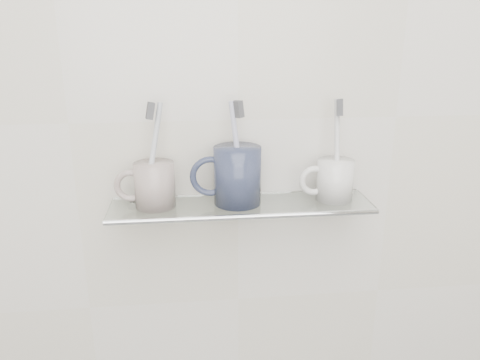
{
  "coord_description": "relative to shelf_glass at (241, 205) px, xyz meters",
  "views": [
    {
      "loc": [
        -0.09,
        0.21,
        1.43
      ],
      "look_at": [
        -0.0,
        1.04,
        1.15
      ],
      "focal_mm": 35.0,
      "sensor_mm": 36.0,
      "label": 1
    }
  ],
  "objects": [
    {
      "name": "mug_right_handle",
      "position": [
        0.14,
        0.0,
        0.04
      ],
      "size": [
        0.06,
        0.01,
        0.06
      ],
      "primitive_type": "torus",
      "rotation": [
        1.57,
        0.0,
        0.0
      ],
      "color": "silver",
      "rests_on": "mug_right"
    },
    {
      "name": "toothbrush_right",
      "position": [
        0.18,
        0.0,
        0.1
      ],
      "size": [
        0.02,
        0.03,
        0.19
      ],
      "primitive_type": "cylinder",
      "rotation": [
        -0.09,
        -0.06,
        -0.32
      ],
      "color": "white",
      "rests_on": "mug_right"
    },
    {
      "name": "bristles_center",
      "position": [
        -0.01,
        0.0,
        0.19
      ],
      "size": [
        0.03,
        0.03,
        0.03
      ],
      "primitive_type": "cube",
      "rotation": [
        -0.09,
        -0.08,
        0.61
      ],
      "color": "#3F3F43",
      "rests_on": "toothbrush_center"
    },
    {
      "name": "mug_center_handle",
      "position": [
        -0.06,
        0.0,
        0.06
      ],
      "size": [
        0.08,
        0.01,
        0.08
      ],
      "primitive_type": "torus",
      "rotation": [
        1.57,
        0.0,
        0.0
      ],
      "color": "#1A1F31",
      "rests_on": "mug_center"
    },
    {
      "name": "toothbrush_left",
      "position": [
        -0.16,
        0.0,
        0.1
      ],
      "size": [
        0.05,
        0.04,
        0.19
      ],
      "primitive_type": "cylinder",
      "rotation": [
        -0.1,
        0.2,
        0.14
      ],
      "color": "#B3BAC1",
      "rests_on": "mug_left"
    },
    {
      "name": "bracket_left",
      "position": [
        -0.21,
        0.05,
        -0.01
      ],
      "size": [
        0.02,
        0.03,
        0.02
      ],
      "primitive_type": "cylinder",
      "rotation": [
        1.57,
        0.0,
        0.0
      ],
      "color": "silver",
      "rests_on": "wall_back"
    },
    {
      "name": "shelf_rail",
      "position": [
        0.0,
        -0.06,
        0.0
      ],
      "size": [
        0.5,
        0.01,
        0.01
      ],
      "primitive_type": "cylinder",
      "rotation": [
        0.0,
        1.57,
        0.0
      ],
      "color": "silver",
      "rests_on": "shelf_glass"
    },
    {
      "name": "mug_right",
      "position": [
        0.18,
        0.0,
        0.04
      ],
      "size": [
        0.09,
        0.09,
        0.08
      ],
      "primitive_type": "cylinder",
      "rotation": [
        0.0,
        0.0,
        0.43
      ],
      "color": "silver",
      "rests_on": "shelf_glass"
    },
    {
      "name": "bracket_right",
      "position": [
        0.21,
        0.05,
        -0.01
      ],
      "size": [
        0.02,
        0.03,
        0.02
      ],
      "primitive_type": "cylinder",
      "rotation": [
        1.57,
        0.0,
        0.0
      ],
      "color": "silver",
      "rests_on": "wall_back"
    },
    {
      "name": "shelf_glass",
      "position": [
        0.0,
        0.0,
        0.0
      ],
      "size": [
        0.5,
        0.12,
        0.01
      ],
      "primitive_type": "cube",
      "color": "silver",
      "rests_on": "wall_back"
    },
    {
      "name": "bristles_left",
      "position": [
        -0.16,
        0.0,
        0.19
      ],
      "size": [
        0.02,
        0.03,
        0.03
      ],
      "primitive_type": "cube",
      "rotation": [
        -0.1,
        0.2,
        0.14
      ],
      "color": "#3F3F43",
      "rests_on": "toothbrush_left"
    },
    {
      "name": "chrome_cap",
      "position": [
        0.2,
        0.0,
        0.01
      ],
      "size": [
        0.03,
        0.03,
        0.01
      ],
      "primitive_type": "cylinder",
      "color": "silver",
      "rests_on": "shelf_glass"
    },
    {
      "name": "wall_back",
      "position": [
        0.0,
        0.06,
        0.15
      ],
      "size": [
        2.5,
        0.0,
        2.5
      ],
      "primitive_type": "plane",
      "rotation": [
        1.57,
        0.0,
        0.0
      ],
      "color": "beige",
      "rests_on": "ground"
    },
    {
      "name": "toothbrush_center",
      "position": [
        -0.01,
        0.0,
        0.1
      ],
      "size": [
        0.04,
        0.02,
        0.19
      ],
      "primitive_type": "cylinder",
      "rotation": [
        -0.09,
        -0.08,
        0.61
      ],
      "color": "#A6A5CE",
      "rests_on": "mug_center"
    },
    {
      "name": "bristles_right",
      "position": [
        0.18,
        0.0,
        0.19
      ],
      "size": [
        0.02,
        0.03,
        0.03
      ],
      "primitive_type": "cube",
      "rotation": [
        -0.09,
        -0.06,
        -0.32
      ],
      "color": "#3F3F43",
      "rests_on": "toothbrush_right"
    },
    {
      "name": "mug_left_handle",
      "position": [
        -0.21,
        0.0,
        0.05
      ],
      "size": [
        0.06,
        0.01,
        0.06
      ],
      "primitive_type": "torus",
      "rotation": [
        1.57,
        0.0,
        0.0
      ],
      "color": "silver",
      "rests_on": "mug_left"
    },
    {
      "name": "mug_center",
      "position": [
        -0.01,
        0.0,
        0.06
      ],
      "size": [
        0.11,
        0.11,
        0.11
      ],
      "primitive_type": "cylinder",
      "rotation": [
        0.0,
        0.0,
        -0.26
      ],
      "color": "#1A1F31",
      "rests_on": "shelf_glass"
    },
    {
      "name": "mug_left",
      "position": [
        -0.16,
        0.0,
        0.05
      ],
      "size": [
        0.09,
        0.09,
        0.08
      ],
      "primitive_type": "cylinder",
      "rotation": [
        0.0,
        0.0,
        -0.15
      ],
      "color": "silver",
      "rests_on": "shelf_glass"
    }
  ]
}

